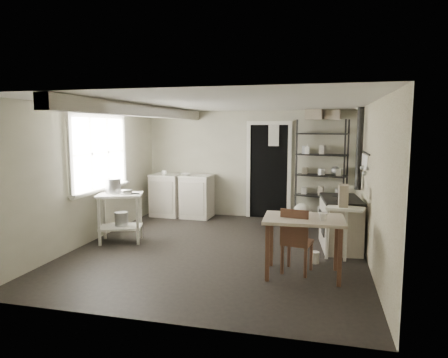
% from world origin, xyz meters
% --- Properties ---
extents(floor, '(5.00, 5.00, 0.00)m').
position_xyz_m(floor, '(0.00, 0.00, 0.00)').
color(floor, black).
rests_on(floor, ground).
extents(ceiling, '(5.00, 5.00, 0.00)m').
position_xyz_m(ceiling, '(0.00, 0.00, 2.30)').
color(ceiling, silver).
rests_on(ceiling, wall_back).
extents(wall_back, '(4.50, 0.02, 2.30)m').
position_xyz_m(wall_back, '(0.00, 2.50, 1.15)').
color(wall_back, '#BCB8A0').
rests_on(wall_back, ground).
extents(wall_front, '(4.50, 0.02, 2.30)m').
position_xyz_m(wall_front, '(0.00, -2.50, 1.15)').
color(wall_front, '#BCB8A0').
rests_on(wall_front, ground).
extents(wall_left, '(0.02, 5.00, 2.30)m').
position_xyz_m(wall_left, '(-2.25, 0.00, 1.15)').
color(wall_left, '#BCB8A0').
rests_on(wall_left, ground).
extents(wall_right, '(0.02, 5.00, 2.30)m').
position_xyz_m(wall_right, '(2.25, 0.00, 1.15)').
color(wall_right, '#BCB8A0').
rests_on(wall_right, ground).
extents(window, '(0.12, 1.76, 1.28)m').
position_xyz_m(window, '(-2.22, 0.20, 1.50)').
color(window, white).
rests_on(window, wall_left).
extents(doorway, '(0.96, 0.10, 2.08)m').
position_xyz_m(doorway, '(0.45, 2.47, 1.00)').
color(doorway, white).
rests_on(doorway, ground).
extents(ceiling_beam, '(0.18, 5.00, 0.18)m').
position_xyz_m(ceiling_beam, '(-1.20, 0.00, 2.20)').
color(ceiling_beam, white).
rests_on(ceiling_beam, ceiling).
extents(wallpaper_panel, '(0.01, 5.00, 2.30)m').
position_xyz_m(wallpaper_panel, '(2.24, 0.00, 1.15)').
color(wallpaper_panel, '#B8B296').
rests_on(wallpaper_panel, wall_right).
extents(utensil_rail, '(0.06, 1.20, 0.44)m').
position_xyz_m(utensil_rail, '(2.19, 0.60, 1.55)').
color(utensil_rail, '#AFAFB1').
rests_on(utensil_rail, wall_right).
extents(prep_table, '(0.86, 0.73, 0.83)m').
position_xyz_m(prep_table, '(-1.74, 0.02, 0.40)').
color(prep_table, white).
rests_on(prep_table, ground).
extents(stockpot, '(0.27, 0.27, 0.28)m').
position_xyz_m(stockpot, '(-1.88, 0.04, 0.94)').
color(stockpot, '#AFAFB1').
rests_on(stockpot, prep_table).
extents(saucepan, '(0.21, 0.21, 0.11)m').
position_xyz_m(saucepan, '(-1.61, -0.00, 0.85)').
color(saucepan, '#AFAFB1').
rests_on(saucepan, prep_table).
extents(bucket, '(0.30, 0.30, 0.25)m').
position_xyz_m(bucket, '(-1.74, 0.05, 0.39)').
color(bucket, '#AFAFB1').
rests_on(bucket, prep_table).
extents(base_cabinets, '(1.42, 0.65, 0.92)m').
position_xyz_m(base_cabinets, '(-1.41, 2.15, 0.46)').
color(base_cabinets, beige).
rests_on(base_cabinets, ground).
extents(mixing_bowl, '(0.32, 0.32, 0.06)m').
position_xyz_m(mixing_bowl, '(-1.28, 2.05, 0.95)').
color(mixing_bowl, white).
rests_on(mixing_bowl, base_cabinets).
extents(counter_cup, '(0.14, 0.14, 0.10)m').
position_xyz_m(counter_cup, '(-1.75, 2.00, 0.97)').
color(counter_cup, white).
rests_on(counter_cup, base_cabinets).
extents(shelf_rack, '(1.06, 0.61, 2.10)m').
position_xyz_m(shelf_rack, '(1.55, 2.31, 0.95)').
color(shelf_rack, black).
rests_on(shelf_rack, ground).
extents(shelf_jar, '(0.10, 0.11, 0.20)m').
position_xyz_m(shelf_jar, '(1.26, 2.32, 1.37)').
color(shelf_jar, white).
rests_on(shelf_jar, shelf_rack).
extents(storage_box_a, '(0.38, 0.34, 0.23)m').
position_xyz_m(storage_box_a, '(1.38, 2.26, 2.01)').
color(storage_box_a, '#BCB098').
rests_on(storage_box_a, shelf_rack).
extents(storage_box_b, '(0.32, 0.30, 0.19)m').
position_xyz_m(storage_box_b, '(1.74, 2.32, 1.99)').
color(storage_box_b, '#BCB098').
rests_on(storage_box_b, shelf_rack).
extents(stove, '(0.68, 1.10, 0.82)m').
position_xyz_m(stove, '(1.87, 0.53, 0.44)').
color(stove, beige).
rests_on(stove, ground).
extents(stovepipe, '(0.13, 0.13, 1.29)m').
position_xyz_m(stovepipe, '(2.15, 0.97, 1.59)').
color(stovepipe, black).
rests_on(stovepipe, stove).
extents(side_ledge, '(0.57, 0.39, 0.80)m').
position_xyz_m(side_ledge, '(1.90, -0.12, 0.43)').
color(side_ledge, white).
rests_on(side_ledge, ground).
extents(oats_box, '(0.13, 0.21, 0.32)m').
position_xyz_m(oats_box, '(1.87, -0.08, 1.01)').
color(oats_box, '#BCB098').
rests_on(oats_box, side_ledge).
extents(work_table, '(1.05, 0.76, 0.78)m').
position_xyz_m(work_table, '(1.35, -0.84, 0.38)').
color(work_table, beige).
rests_on(work_table, ground).
extents(table_cup, '(0.14, 0.14, 0.10)m').
position_xyz_m(table_cup, '(1.59, -0.96, 0.81)').
color(table_cup, white).
rests_on(table_cup, work_table).
extents(chair, '(0.44, 0.45, 0.89)m').
position_xyz_m(chair, '(1.27, -0.74, 0.48)').
color(chair, brown).
rests_on(chair, ground).
extents(flour_sack, '(0.43, 0.38, 0.46)m').
position_xyz_m(flour_sack, '(1.20, 1.89, 0.24)').
color(flour_sack, beige).
rests_on(flour_sack, ground).
extents(floor_crock, '(0.13, 0.13, 0.17)m').
position_xyz_m(floor_crock, '(1.49, -0.31, 0.07)').
color(floor_crock, white).
rests_on(floor_crock, ground).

